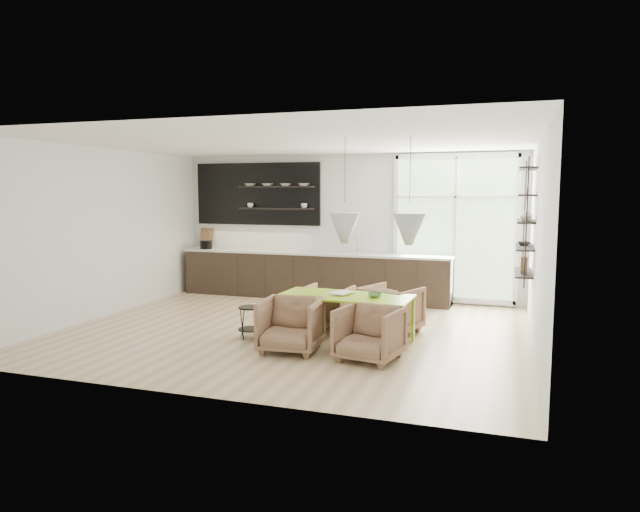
{
  "coord_description": "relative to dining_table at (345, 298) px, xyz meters",
  "views": [
    {
      "loc": [
        3.1,
        -8.12,
        2.16
      ],
      "look_at": [
        0.23,
        0.6,
        1.11
      ],
      "focal_mm": 32.0,
      "sensor_mm": 36.0,
      "label": 1
    }
  ],
  "objects": [
    {
      "name": "armchair_back_left",
      "position": [
        -0.52,
        0.78,
        -0.3
      ],
      "size": [
        0.78,
        0.8,
        0.68
      ],
      "primitive_type": "imported",
      "rotation": [
        0.0,
        0.0,
        3.06
      ],
      "color": "brown",
      "rests_on": "ground"
    },
    {
      "name": "kitchen_run",
      "position": [
        -1.64,
        3.11,
        -0.04
      ],
      "size": [
        5.54,
        0.69,
        2.75
      ],
      "color": "black",
      "rests_on": "ground"
    },
    {
      "name": "armchair_front_left",
      "position": [
        -0.57,
        -0.67,
        -0.28
      ],
      "size": [
        0.84,
        0.86,
        0.73
      ],
      "primitive_type": "imported",
      "rotation": [
        0.0,
        0.0,
        0.08
      ],
      "color": "brown",
      "rests_on": "ground"
    },
    {
      "name": "right_shelving",
      "position": [
        2.42,
        1.6,
        1.01
      ],
      "size": [
        0.26,
        1.22,
        1.9
      ],
      "color": "black",
      "rests_on": "ground"
    },
    {
      "name": "table_bowl",
      "position": [
        0.43,
        -0.01,
        0.08
      ],
      "size": [
        0.24,
        0.24,
        0.06
      ],
      "primitive_type": "imported",
      "rotation": [
        0.0,
        0.0,
        0.29
      ],
      "color": "#527D4B",
      "rests_on": "dining_table"
    },
    {
      "name": "armchair_front_right",
      "position": [
        0.53,
        -0.75,
        -0.29
      ],
      "size": [
        0.88,
        0.89,
        0.7
      ],
      "primitive_type": "imported",
      "rotation": [
        0.0,
        0.0,
        -0.19
      ],
      "color": "brown",
      "rests_on": "ground"
    },
    {
      "name": "dining_table",
      "position": [
        0.0,
        0.0,
        0.0
      ],
      "size": [
        1.92,
        0.93,
        0.69
      ],
      "rotation": [
        0.0,
        0.0,
        -0.05
      ],
      "color": "#86B710",
      "rests_on": "ground"
    },
    {
      "name": "armchair_back_right",
      "position": [
        0.51,
        0.78,
        -0.28
      ],
      "size": [
        1.02,
        1.03,
        0.73
      ],
      "primitive_type": "imported",
      "rotation": [
        0.0,
        0.0,
        2.76
      ],
      "color": "brown",
      "rests_on": "ground"
    },
    {
      "name": "table_book",
      "position": [
        -0.18,
        0.1,
        0.06
      ],
      "size": [
        0.33,
        0.38,
        0.03
      ],
      "primitive_type": "imported",
      "rotation": [
        0.0,
        0.0,
        -0.3
      ],
      "color": "white",
      "rests_on": "dining_table"
    },
    {
      "name": "wire_stool",
      "position": [
        -1.4,
        -0.19,
        -0.34
      ],
      "size": [
        0.37,
        0.37,
        0.47
      ],
      "rotation": [
        0.0,
        0.0,
        -0.4
      ],
      "color": "black",
      "rests_on": "ground"
    },
    {
      "name": "room",
      "position": [
        -0.36,
        1.52,
        0.82
      ],
      "size": [
        7.02,
        6.01,
        2.91
      ],
      "color": "#D6BA8D",
      "rests_on": "ground"
    }
  ]
}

